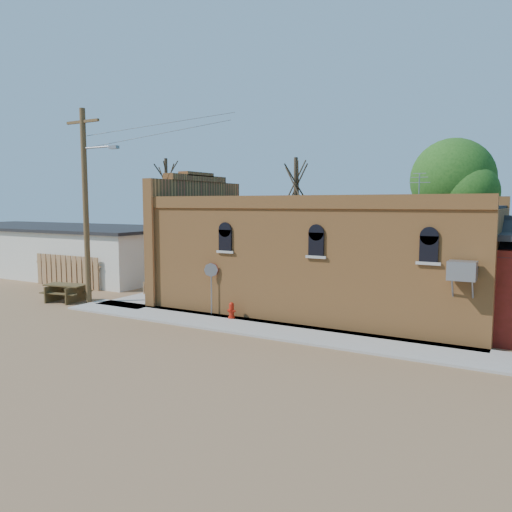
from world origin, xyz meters
The scene contains 14 objects.
ground centered at (0.00, 0.00, 0.00)m, with size 120.00×120.00×0.00m, color olive.
sidewalk_south centered at (1.50, 0.90, 0.04)m, with size 19.00×2.20×0.08m, color #9E9991.
sidewalk_west centered at (-6.30, 6.00, 0.04)m, with size 2.60×10.00×0.08m, color #9E9991.
brick_bar centered at (1.64, 5.49, 2.34)m, with size 16.40×7.97×6.30m.
storage_building centered at (-19.00, 8.00, 1.60)m, with size 20.40×8.40×3.17m.
wood_fence centered at (-12.80, 3.80, 0.90)m, with size 5.20×0.10×1.80m, color #946443, non-canonical shape.
utility_pole centered at (-8.14, 1.20, 4.77)m, with size 3.12×0.26×9.00m.
tree_bare_near centered at (-3.00, 13.00, 5.96)m, with size 2.80×2.80×7.65m.
tree_bare_far centered at (-14.00, 14.00, 6.36)m, with size 2.80×2.80×8.16m.
tree_leafy centered at (6.00, 13.50, 5.93)m, with size 4.40×4.40×8.15m.
fire_hydrant centered at (-0.49, 1.61, 0.40)m, with size 0.39×0.38×0.66m.
stop_sign centered at (-1.60, 1.80, 1.75)m, with size 0.54×0.31×2.17m.
trash_barrel centered at (-7.30, 4.54, 0.53)m, with size 0.58×0.58×0.90m, color navy.
picnic_table centered at (-9.50, 0.99, 0.54)m, with size 2.23×1.82×0.83m.
Camera 1 is at (10.09, -15.10, 4.69)m, focal length 35.00 mm.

